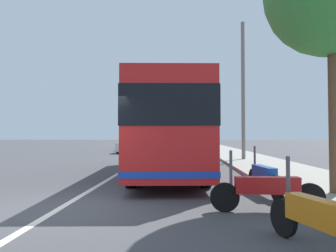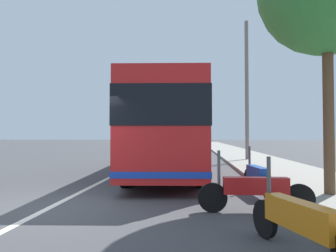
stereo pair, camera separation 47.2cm
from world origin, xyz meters
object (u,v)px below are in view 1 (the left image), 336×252
(car_side_street, at_px, (157,141))
(utility_pole, at_px, (243,91))
(car_far_distant, at_px, (132,144))
(motorcycle_by_tree, at_px, (264,177))
(motorcycle_mid_row, at_px, (267,189))
(car_ahead_same_lane, at_px, (131,145))
(coach_bus, at_px, (167,127))
(motorcycle_far_end, at_px, (323,220))

(car_side_street, distance_m, utility_pole, 32.50)
(car_far_distant, bearing_deg, motorcycle_by_tree, 12.65)
(motorcycle_mid_row, bearing_deg, car_ahead_same_lane, -73.86)
(motorcycle_mid_row, height_order, car_side_street, car_side_street)
(coach_bus, bearing_deg, car_far_distant, 9.81)
(coach_bus, relative_size, utility_pole, 1.26)
(car_ahead_same_lane, height_order, utility_pole, utility_pole)
(motorcycle_by_tree, relative_size, utility_pole, 0.25)
(motorcycle_far_end, xyz_separation_m, motorcycle_by_tree, (4.12, -0.31, 0.01))
(motorcycle_mid_row, distance_m, motorcycle_by_tree, 1.88)
(car_ahead_same_lane, bearing_deg, utility_pole, 45.61)
(motorcycle_mid_row, relative_size, car_far_distant, 0.49)
(motorcycle_mid_row, bearing_deg, car_side_street, -82.56)
(motorcycle_by_tree, bearing_deg, motorcycle_mid_row, 159.71)
(coach_bus, xyz_separation_m, motorcycle_mid_row, (-6.33, -2.31, -1.42))
(utility_pole, bearing_deg, coach_bus, 145.51)
(motorcycle_by_tree, relative_size, car_ahead_same_lane, 0.51)
(coach_bus, height_order, motorcycle_by_tree, coach_bus)
(motorcycle_by_tree, xyz_separation_m, utility_pole, (10.78, -1.59, 3.77))
(motorcycle_by_tree, distance_m, car_ahead_same_lane, 20.71)
(car_far_distant, relative_size, car_side_street, 1.19)
(car_far_distant, bearing_deg, coach_bus, 8.96)
(coach_bus, xyz_separation_m, utility_pole, (6.29, -4.32, 2.36))
(motorcycle_far_end, bearing_deg, car_ahead_same_lane, -3.48)
(car_side_street, bearing_deg, car_ahead_same_lane, -1.14)
(car_ahead_same_lane, height_order, car_side_street, car_ahead_same_lane)
(motorcycle_far_end, distance_m, utility_pole, 15.49)
(motorcycle_far_end, distance_m, motorcycle_mid_row, 2.29)
(coach_bus, height_order, motorcycle_mid_row, coach_bus)
(car_ahead_same_lane, distance_m, utility_pole, 12.59)
(car_side_street, bearing_deg, motorcycle_far_end, 7.24)
(car_ahead_same_lane, bearing_deg, motorcycle_by_tree, 21.32)
(motorcycle_mid_row, bearing_deg, coach_bus, -70.04)
(motorcycle_by_tree, bearing_deg, car_ahead_same_lane, 11.28)
(motorcycle_by_tree, xyz_separation_m, car_far_distant, (24.38, 7.35, 0.23))
(coach_bus, bearing_deg, car_ahead_same_lane, 11.29)
(motorcycle_mid_row, xyz_separation_m, motorcycle_by_tree, (1.83, -0.42, 0.01))
(motorcycle_mid_row, relative_size, motorcycle_by_tree, 1.08)
(car_side_street, bearing_deg, car_far_distant, -3.69)
(motorcycle_mid_row, relative_size, utility_pole, 0.27)
(utility_pole, bearing_deg, motorcycle_by_tree, 171.61)
(coach_bus, distance_m, motorcycle_mid_row, 6.89)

